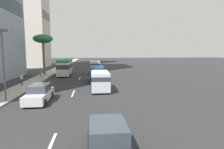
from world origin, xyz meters
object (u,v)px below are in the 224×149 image
object	(u,v)px
car_sixth	(108,139)
minibus_second	(65,67)
street_lamp	(4,57)
pedestrian_near_lamp	(22,78)
pedestrian_by_tree	(41,72)
palm_tree	(43,40)
car_fifth	(39,94)
van_lead	(100,80)
van_fourth	(97,73)
van_third	(95,67)

from	to	relation	value
car_sixth	minibus_second	bearing A→B (deg)	11.32
street_lamp	pedestrian_near_lamp	bearing A→B (deg)	11.03
pedestrian_by_tree	palm_tree	distance (m)	7.31
minibus_second	pedestrian_by_tree	xyz separation A→B (m)	(-3.02, 3.76, -0.57)
car_fifth	pedestrian_by_tree	bearing A→B (deg)	-165.97
car_sixth	pedestrian_near_lamp	xyz separation A→B (m)	(18.35, 10.11, 0.28)
van_lead	street_lamp	distance (m)	10.16
car_fifth	pedestrian_near_lamp	xyz separation A→B (m)	(8.62, 4.59, 0.28)
street_lamp	car_fifth	bearing A→B (deg)	-94.43
minibus_second	van_fourth	xyz separation A→B (m)	(-7.57, -5.84, -0.33)
pedestrian_by_tree	palm_tree	world-z (taller)	palm_tree
van_third	palm_tree	bearing A→B (deg)	98.27
pedestrian_near_lamp	street_lamp	xyz separation A→B (m)	(-8.39, -1.64, 3.15)
van_fourth	pedestrian_by_tree	size ratio (longest dim) A/B	2.81
van_third	pedestrian_near_lamp	xyz separation A→B (m)	(-13.12, 10.11, -0.45)
minibus_second	pedestrian_near_lamp	xyz separation A→B (m)	(-10.22, 4.39, -0.66)
pedestrian_near_lamp	pedestrian_by_tree	xyz separation A→B (m)	(7.19, -0.63, 0.09)
car_fifth	pedestrian_near_lamp	distance (m)	9.77
car_fifth	minibus_second	bearing A→B (deg)	-179.40
pedestrian_by_tree	car_sixth	bearing A→B (deg)	-3.40
car_sixth	pedestrian_near_lamp	size ratio (longest dim) A/B	2.54
van_lead	car_sixth	distance (m)	14.16
van_lead	palm_tree	bearing A→B (deg)	32.81
van_lead	street_lamp	world-z (taller)	street_lamp
car_sixth	pedestrian_by_tree	distance (m)	27.25
car_sixth	pedestrian_near_lamp	world-z (taller)	pedestrian_near_lamp
minibus_second	street_lamp	world-z (taller)	street_lamp
van_lead	car_fifth	world-z (taller)	van_lead
pedestrian_by_tree	palm_tree	xyz separation A→B (m)	(4.48, 0.45, 5.75)
van_lead	palm_tree	world-z (taller)	palm_tree
minibus_second	van_third	xyz separation A→B (m)	(2.91, -5.72, -0.21)
minibus_second	pedestrian_near_lamp	distance (m)	11.14
van_fourth	street_lamp	world-z (taller)	street_lamp
minibus_second	car_fifth	world-z (taller)	minibus_second
van_fourth	pedestrian_near_lamp	distance (m)	10.57
street_lamp	minibus_second	bearing A→B (deg)	-8.41
car_fifth	van_lead	bearing A→B (deg)	127.11
minibus_second	car_sixth	size ratio (longest dim) A/B	1.61
car_fifth	street_lamp	xyz separation A→B (m)	(0.23, 2.95, 3.43)
car_sixth	pedestrian_near_lamp	distance (m)	20.95
pedestrian_near_lamp	palm_tree	bearing A→B (deg)	18.45
street_lamp	car_sixth	bearing A→B (deg)	-139.62
van_lead	minibus_second	size ratio (longest dim) A/B	0.74
minibus_second	pedestrian_by_tree	bearing A→B (deg)	-51.19
minibus_second	van_lead	bearing A→B (deg)	22.72
van_lead	pedestrian_by_tree	size ratio (longest dim) A/B	2.78
van_third	car_sixth	distance (m)	31.48
van_third	pedestrian_near_lamp	bearing A→B (deg)	142.38
pedestrian_near_lamp	pedestrian_by_tree	bearing A→B (deg)	14.34
van_third	car_sixth	bearing A→B (deg)	179.99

